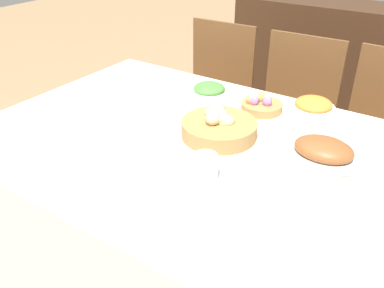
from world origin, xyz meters
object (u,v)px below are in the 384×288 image
Objects in this scene: fork at (75,165)px; butter_dish at (87,133)px; egg_basket at (261,105)px; sideboard at (328,65)px; green_salad_bowl at (209,92)px; dinner_plate at (110,180)px; knife at (150,198)px; drinking_cup at (205,167)px; chair_far_right at (379,137)px; chair_far_left at (212,94)px; bread_basket at (219,126)px; spoon at (158,202)px; ham_platter at (323,151)px; chair_far_center at (291,114)px; carrot_bowl at (313,109)px.

fork is 1.38× the size of butter_dish.
egg_basket is 0.81m from fork.
sideboard is 8.38× the size of green_salad_bowl.
dinner_plate is 0.33m from butter_dish.
drinking_cup reaches higher than knife.
chair_far_right is 1.37m from knife.
drinking_cup is at bearing -61.31° from chair_far_left.
knife is 1.38× the size of butter_dish.
butter_dish is (-0.41, -0.28, -0.03)m from bread_basket.
sideboard is 7.50× the size of knife.
knife is (-0.01, -0.74, -0.02)m from egg_basket.
spoon is 1.38× the size of butter_dish.
sideboard is at bearing 93.57° from bread_basket.
drinking_cup is at bearing 70.29° from spoon.
chair_far_right is 10.14× the size of drinking_cup.
ham_platter reaches higher than fork.
butter_dish is (-0.45, -0.57, -0.01)m from egg_basket.
ham_platter is 0.73m from dinner_plate.
knife is 2.11× the size of drinking_cup.
chair_far_left reaches higher than spoon.
chair_far_center is at bearing 84.25° from dinner_plate.
egg_basket is 0.64× the size of dinner_plate.
chair_far_left is 1.20m from ham_platter.
dinner_plate is at bearing -31.15° from butter_dish.
butter_dish is (-0.47, 0.17, 0.01)m from spoon.
carrot_bowl reaches higher than green_salad_bowl.
chair_far_left is 0.82m from egg_basket.
chair_far_right reaches higher than butter_dish.
bread_basket is at bearing 97.14° from knife.
chair_far_center is 5.37× the size of green_salad_bowl.
sideboard is at bearing 89.50° from dinner_plate.
chair_far_right reaches higher than ham_platter.
chair_far_right is at bearing 60.49° from bread_basket.
chair_far_right is 0.64× the size of sideboard.
chair_far_left reaches higher than butter_dish.
chair_far_left is at bearing 106.86° from dinner_plate.
chair_far_right is 1.50m from fork.
drinking_cup is (-0.13, -0.62, 0.00)m from carrot_bowl.
egg_basket is (0.15, -1.55, 0.30)m from sideboard.
chair_far_center is 1.33m from fork.
sideboard is 2.16m from butter_dish.
carrot_bowl reaches higher than butter_dish.
sideboard reaches higher than carrot_bowl.
green_salad_bowl is at bearing 86.26° from fork.
chair_far_right reaches higher than spoon.
knife is (0.14, -2.29, 0.28)m from sideboard.
chair_far_left is 0.94m from carrot_bowl.
ham_platter is (0.90, -0.75, 0.27)m from chair_far_left.
sideboard reaches higher than dinner_plate.
chair_far_left is 3.12× the size of bread_basket.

